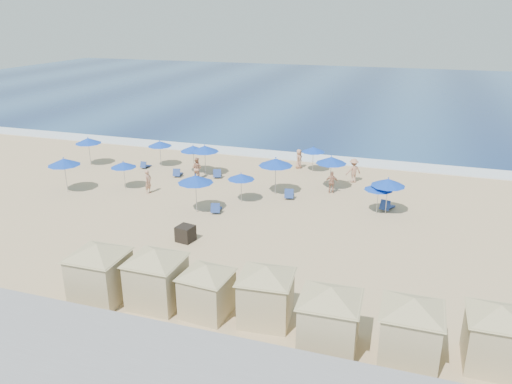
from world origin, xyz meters
TOP-DOWN VIEW (x-y plane):
  - ground at (0.00, 0.00)m, footprint 160.00×160.00m
  - ocean at (0.00, 55.00)m, footprint 160.00×80.00m
  - surf_line at (0.00, 15.50)m, footprint 160.00×2.50m
  - seawall at (0.00, -13.50)m, footprint 160.00×6.10m
  - trash_bin at (-1.78, -3.17)m, footprint 1.02×1.02m
  - cabana_0 at (-2.69, -9.75)m, footprint 4.72×4.72m
  - cabana_1 at (-0.12, -9.31)m, footprint 4.62×4.62m
  - cabana_2 at (2.26, -9.35)m, footprint 4.05×4.05m
  - cabana_3 at (4.76, -9.02)m, footprint 4.41×4.41m
  - cabana_4 at (7.55, -9.99)m, footprint 4.61×4.61m
  - cabana_5 at (10.47, -9.72)m, footprint 4.52×4.52m
  - cabana_6 at (13.37, -9.13)m, footprint 4.40×4.40m
  - umbrella_0 at (-10.08, 9.22)m, footprint 1.96×1.96m
  - umbrella_1 at (-13.39, 1.54)m, footprint 2.25×2.25m
  - umbrella_2 at (-6.72, 8.47)m, footprint 2.03×2.03m
  - umbrella_3 at (-9.84, 3.43)m, footprint 1.83×1.83m
  - umbrella_4 at (-5.58, 8.17)m, footprint 2.18×2.18m
  - umbrella_5 at (-0.92, 3.58)m, footprint 1.82×1.82m
  - umbrella_6 at (-3.00, 0.93)m, footprint 2.26×2.26m
  - umbrella_7 at (4.29, 8.01)m, footprint 2.21×2.21m
  - umbrella_8 at (0.84, 5.72)m, footprint 2.39×2.39m
  - umbrella_9 at (2.19, 11.78)m, footprint 1.85×1.85m
  - umbrella_10 at (8.51, 4.48)m, footprint 2.14×2.14m
  - umbrella_11 at (7.97, 4.35)m, footprint 1.81×1.81m
  - umbrella_12 at (-15.84, 7.65)m, footprint 2.12×2.12m
  - beach_chair_0 at (-11.10, 8.39)m, footprint 0.52×1.13m
  - beach_chair_1 at (-7.57, 7.27)m, footprint 0.86×1.36m
  - beach_chair_2 at (-4.53, 8.02)m, footprint 1.03×1.46m
  - beach_chair_3 at (-1.83, 1.33)m, footprint 0.91×1.41m
  - beach_chair_4 at (1.94, 5.34)m, footprint 0.91×1.48m
  - beach_chair_5 at (8.52, 5.19)m, footprint 0.98×1.52m
  - beachgoer_0 at (-7.72, 3.10)m, footprint 0.46×0.65m
  - beachgoer_1 at (-5.84, 7.15)m, footprint 0.87×0.70m
  - beachgoer_2 at (4.55, 7.21)m, footprint 0.99×0.54m
  - beachgoer_3 at (5.66, 10.08)m, footprint 1.36×1.25m
  - beachgoer_4 at (0.91, 12.30)m, footprint 0.61×0.84m

SIDE VIEW (x-z plane):
  - ground at x=0.00m, z-range 0.00..0.00m
  - ocean at x=0.00m, z-range 0.00..0.06m
  - surf_line at x=0.00m, z-range 0.00..0.08m
  - beach_chair_0 at x=-11.10m, z-range -0.09..0.52m
  - beach_chair_1 at x=-7.57m, z-range -0.11..0.59m
  - beach_chair_3 at x=-1.83m, z-range -0.11..0.61m
  - beach_chair_2 at x=-4.53m, z-range -0.11..0.62m
  - beach_chair_4 at x=1.94m, z-range -0.12..0.64m
  - beach_chair_5 at x=8.52m, z-range -0.12..0.65m
  - trash_bin at x=-1.78m, z-range 0.00..0.89m
  - seawall at x=0.00m, z-range 0.04..1.26m
  - beachgoer_4 at x=0.91m, z-range 0.00..1.59m
  - beachgoer_2 at x=4.55m, z-range 0.00..1.59m
  - beachgoer_1 at x=-5.84m, z-range 0.00..1.70m
  - beachgoer_0 at x=-7.72m, z-range 0.00..1.71m
  - beachgoer_3 at x=5.66m, z-range 0.00..1.84m
  - cabana_2 at x=2.26m, z-range 0.19..2.74m
  - cabana_6 at x=13.37m, z-range 0.20..2.96m
  - cabana_3 at x=4.76m, z-range 0.20..2.98m
  - cabana_5 at x=10.47m, z-range 0.21..3.04m
  - cabana_4 at x=7.55m, z-range 0.21..3.10m
  - cabana_1 at x=-0.12m, z-range 0.21..3.11m
  - cabana_0 at x=-2.69m, z-range 0.21..3.17m
  - umbrella_11 at x=7.97m, z-range 0.76..2.82m
  - umbrella_5 at x=-0.92m, z-range 0.76..2.83m
  - umbrella_3 at x=-9.84m, z-range 0.77..2.85m
  - umbrella_9 at x=2.19m, z-range 0.77..2.88m
  - umbrella_0 at x=-10.08m, z-range 0.82..3.05m
  - umbrella_2 at x=-6.72m, z-range 0.85..3.15m
  - umbrella_12 at x=-15.84m, z-range 0.89..3.30m
  - umbrella_10 at x=8.51m, z-range 0.89..3.33m
  - umbrella_4 at x=-5.58m, z-range 0.91..3.39m
  - umbrella_7 at x=4.29m, z-range 0.92..3.44m
  - umbrella_1 at x=-13.39m, z-range 0.94..3.49m
  - umbrella_6 at x=-3.00m, z-range 0.95..3.52m
  - umbrella_8 at x=0.84m, z-range 1.00..3.72m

